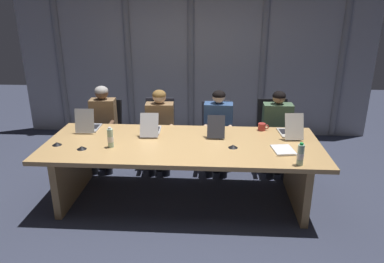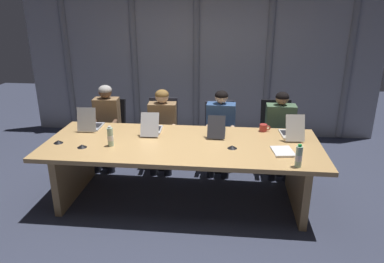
{
  "view_description": "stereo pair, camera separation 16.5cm",
  "coord_description": "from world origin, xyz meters",
  "px_view_note": "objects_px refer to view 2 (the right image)",
  "views": [
    {
      "loc": [
        0.36,
        -3.93,
        2.33
      ],
      "look_at": [
        0.1,
        0.12,
        0.86
      ],
      "focal_mm": 33.76,
      "sensor_mm": 36.0,
      "label": 1
    },
    {
      "loc": [
        0.52,
        -3.92,
        2.33
      ],
      "look_at": [
        0.1,
        0.12,
        0.86
      ],
      "focal_mm": 33.76,
      "sensor_mm": 36.0,
      "label": 2
    }
  ],
  "objects_px": {
    "office_chair_left_mid": "(162,139)",
    "person_right_mid": "(281,128)",
    "person_left_end": "(106,121)",
    "laptop_left_mid": "(152,128)",
    "laptop_right_mid": "(291,132)",
    "office_chair_center": "(220,142)",
    "conference_mic_right_side": "(82,146)",
    "laptop_left_end": "(91,124)",
    "laptop_center": "(217,130)",
    "office_chair_left_end": "(109,138)",
    "conference_mic_middle": "(232,147)",
    "spiral_notepad": "(283,152)",
    "conference_mic_left_side": "(58,142)",
    "water_bottle_primary": "(299,157)",
    "person_left_mid": "(162,124)",
    "water_bottle_secondary": "(110,137)",
    "office_chair_right_mid": "(275,143)",
    "coffee_mug_near": "(264,128)",
    "person_center": "(220,126)"
  },
  "relations": [
    {
      "from": "conference_mic_right_side",
      "to": "laptop_left_end",
      "type": "bearing_deg",
      "value": 101.77
    },
    {
      "from": "conference_mic_left_side",
      "to": "conference_mic_middle",
      "type": "bearing_deg",
      "value": 1.31
    },
    {
      "from": "laptop_left_mid",
      "to": "spiral_notepad",
      "type": "relative_size",
      "value": 1.38
    },
    {
      "from": "office_chair_left_mid",
      "to": "office_chair_right_mid",
      "type": "relative_size",
      "value": 0.99
    },
    {
      "from": "office_chair_right_mid",
      "to": "spiral_notepad",
      "type": "height_order",
      "value": "office_chair_right_mid"
    },
    {
      "from": "office_chair_center",
      "to": "water_bottle_secondary",
      "type": "height_order",
      "value": "water_bottle_secondary"
    },
    {
      "from": "laptop_left_end",
      "to": "laptop_center",
      "type": "distance_m",
      "value": 1.64
    },
    {
      "from": "office_chair_left_end",
      "to": "conference_mic_left_side",
      "type": "bearing_deg",
      "value": -1.71
    },
    {
      "from": "office_chair_center",
      "to": "water_bottle_secondary",
      "type": "bearing_deg",
      "value": -54.01
    },
    {
      "from": "water_bottle_primary",
      "to": "coffee_mug_near",
      "type": "height_order",
      "value": "water_bottle_primary"
    },
    {
      "from": "water_bottle_primary",
      "to": "water_bottle_secondary",
      "type": "height_order",
      "value": "water_bottle_primary"
    },
    {
      "from": "water_bottle_primary",
      "to": "conference_mic_middle",
      "type": "bearing_deg",
      "value": 147.57
    },
    {
      "from": "office_chair_left_end",
      "to": "conference_mic_middle",
      "type": "relative_size",
      "value": 8.45
    },
    {
      "from": "laptop_right_mid",
      "to": "person_left_mid",
      "type": "relative_size",
      "value": 0.4
    },
    {
      "from": "laptop_center",
      "to": "person_left_end",
      "type": "xyz_separation_m",
      "value": [
        -1.64,
        0.6,
        -0.13
      ]
    },
    {
      "from": "conference_mic_left_side",
      "to": "person_right_mid",
      "type": "bearing_deg",
      "value": 21.91
    },
    {
      "from": "office_chair_left_mid",
      "to": "person_right_mid",
      "type": "bearing_deg",
      "value": 83.89
    },
    {
      "from": "office_chair_left_mid",
      "to": "person_left_end",
      "type": "xyz_separation_m",
      "value": [
        -0.8,
        -0.16,
        0.31
      ]
    },
    {
      "from": "laptop_left_mid",
      "to": "water_bottle_secondary",
      "type": "relative_size",
      "value": 1.93
    },
    {
      "from": "office_chair_center",
      "to": "person_left_mid",
      "type": "relative_size",
      "value": 0.81
    },
    {
      "from": "person_left_mid",
      "to": "person_right_mid",
      "type": "relative_size",
      "value": 0.99
    },
    {
      "from": "person_left_end",
      "to": "conference_mic_middle",
      "type": "distance_m",
      "value": 2.11
    },
    {
      "from": "office_chair_center",
      "to": "conference_mic_left_side",
      "type": "xyz_separation_m",
      "value": [
        -1.88,
        -1.25,
        0.42
      ]
    },
    {
      "from": "person_right_mid",
      "to": "conference_mic_left_side",
      "type": "relative_size",
      "value": 10.51
    },
    {
      "from": "conference_mic_middle",
      "to": "conference_mic_right_side",
      "type": "distance_m",
      "value": 1.71
    },
    {
      "from": "laptop_left_mid",
      "to": "conference_mic_middle",
      "type": "distance_m",
      "value": 1.1
    },
    {
      "from": "person_left_mid",
      "to": "spiral_notepad",
      "type": "relative_size",
      "value": 3.44
    },
    {
      "from": "laptop_left_mid",
      "to": "person_center",
      "type": "height_order",
      "value": "person_center"
    },
    {
      "from": "person_center",
      "to": "laptop_center",
      "type": "bearing_deg",
      "value": -0.57
    },
    {
      "from": "laptop_right_mid",
      "to": "office_chair_center",
      "type": "relative_size",
      "value": 0.5
    },
    {
      "from": "office_chair_left_end",
      "to": "conference_mic_left_side",
      "type": "distance_m",
      "value": 1.33
    },
    {
      "from": "office_chair_left_end",
      "to": "person_center",
      "type": "relative_size",
      "value": 0.8
    },
    {
      "from": "office_chair_left_end",
      "to": "conference_mic_middle",
      "type": "distance_m",
      "value": 2.26
    },
    {
      "from": "laptop_center",
      "to": "person_left_end",
      "type": "relative_size",
      "value": 0.37
    },
    {
      "from": "person_center",
      "to": "office_chair_left_end",
      "type": "bearing_deg",
      "value": -92.92
    },
    {
      "from": "person_right_mid",
      "to": "conference_mic_right_side",
      "type": "distance_m",
      "value": 2.67
    },
    {
      "from": "laptop_left_end",
      "to": "coffee_mug_near",
      "type": "height_order",
      "value": "laptop_left_end"
    },
    {
      "from": "water_bottle_primary",
      "to": "coffee_mug_near",
      "type": "relative_size",
      "value": 1.72
    },
    {
      "from": "person_left_end",
      "to": "laptop_left_mid",
      "type": "bearing_deg",
      "value": 49.19
    },
    {
      "from": "laptop_center",
      "to": "office_chair_left_end",
      "type": "height_order",
      "value": "laptop_center"
    },
    {
      "from": "office_chair_left_end",
      "to": "office_chair_left_mid",
      "type": "xyz_separation_m",
      "value": [
        0.83,
        0.0,
        0.01
      ]
    },
    {
      "from": "water_bottle_secondary",
      "to": "conference_mic_middle",
      "type": "relative_size",
      "value": 2.17
    },
    {
      "from": "person_left_mid",
      "to": "conference_mic_middle",
      "type": "bearing_deg",
      "value": 40.08
    },
    {
      "from": "person_left_end",
      "to": "spiral_notepad",
      "type": "distance_m",
      "value": 2.63
    },
    {
      "from": "laptop_right_mid",
      "to": "office_chair_left_end",
      "type": "relative_size",
      "value": 0.5
    },
    {
      "from": "laptop_left_mid",
      "to": "water_bottle_secondary",
      "type": "bearing_deg",
      "value": 140.02
    },
    {
      "from": "laptop_right_mid",
      "to": "person_right_mid",
      "type": "xyz_separation_m",
      "value": [
        -0.04,
        0.6,
        -0.16
      ]
    },
    {
      "from": "laptop_right_mid",
      "to": "conference_mic_left_side",
      "type": "relative_size",
      "value": 4.22
    },
    {
      "from": "laptop_left_end",
      "to": "person_center",
      "type": "relative_size",
      "value": 0.34
    },
    {
      "from": "office_chair_center",
      "to": "person_center",
      "type": "height_order",
      "value": "person_center"
    }
  ]
}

